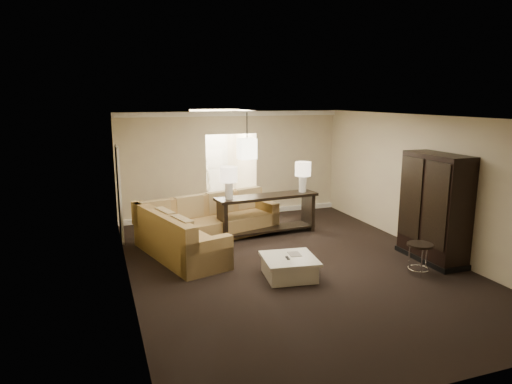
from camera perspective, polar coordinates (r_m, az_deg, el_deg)
name	(u,v)px	position (r m, az deg, el deg)	size (l,w,h in m)	color
ground	(292,265)	(8.89, 4.53, -9.03)	(8.00, 8.00, 0.00)	black
wall_back	(232,164)	(12.19, -3.06, 3.49)	(6.00, 0.04, 2.80)	beige
wall_front	(450,267)	(5.25, 23.08, -8.65)	(6.00, 0.04, 2.80)	beige
wall_left	(126,206)	(7.78, -15.92, -1.68)	(0.04, 8.00, 2.80)	beige
wall_right	(425,183)	(10.09, 20.43, 1.03)	(0.04, 8.00, 2.80)	beige
ceiling	(295,117)	(8.32, 4.84, 9.32)	(6.00, 8.00, 0.02)	silver
crown_molding	(232,114)	(12.03, -3.06, 9.74)	(6.00, 0.10, 0.12)	white
baseboard	(233,213)	(12.41, -2.92, -2.68)	(6.00, 0.10, 0.12)	white
side_door	(119,193)	(10.59, -16.71, -0.18)	(0.05, 0.90, 2.10)	silver
foyer	(219,161)	(13.49, -4.68, 3.83)	(1.44, 2.02, 2.80)	beige
sectional_sofa	(203,228)	(9.95, -6.66, -4.44)	(3.40, 3.26, 0.97)	brown
coffee_table	(289,267)	(8.23, 4.17, -9.32)	(1.04, 1.04, 0.39)	white
console_table	(267,211)	(10.57, 1.38, -2.42)	(2.47, 0.76, 0.94)	black
armoire	(434,210)	(9.47, 21.38, -2.12)	(0.63, 1.47, 2.11)	black
drink_table	(420,252)	(8.79, 19.77, -7.11)	(0.46, 0.46, 0.57)	black
table_lamp_left	(229,178)	(10.03, -3.43, 1.80)	(0.38, 0.38, 0.72)	white
table_lamp_right	(303,172)	(10.83, 5.89, 2.50)	(0.38, 0.38, 0.72)	white
pendant_light	(247,149)	(10.89, -1.12, 5.45)	(0.38, 0.38, 1.09)	black
person	(202,177)	(13.70, -6.75, 1.81)	(0.58, 0.39, 1.61)	beige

